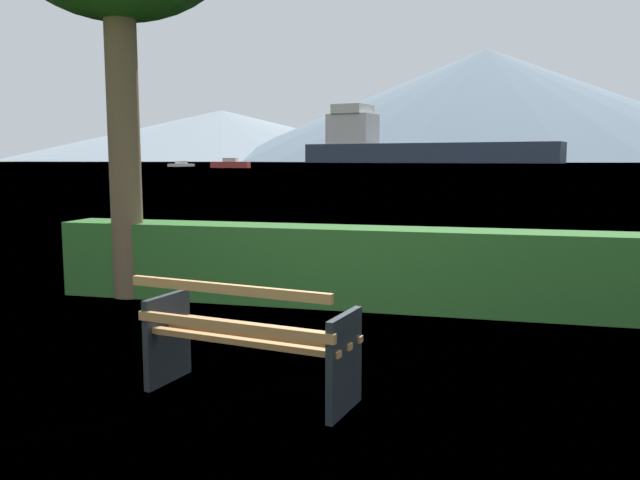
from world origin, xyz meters
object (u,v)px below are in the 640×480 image
Objects in this scene: sailboat_mid at (230,164)px; cargo_ship_large at (408,146)px; fishing_boat_near at (181,165)px; park_bench at (247,340)px.

cargo_ship_large is at bearing 85.34° from sailboat_mid.
fishing_boat_near is (-33.30, -156.31, -6.96)m from cargo_ship_large.
cargo_ship_large is 174.82m from sailboat_mid.
sailboat_mid is at bearing 112.07° from park_bench.
cargo_ship_large is (-31.85, 287.68, 6.98)m from park_bench.
fishing_boat_near is at bearing 137.04° from sailboat_mid.
fishing_boat_near is at bearing -102.03° from cargo_ship_large.
cargo_ship_large is 15.24× the size of sailboat_mid.
sailboat_mid is (-14.18, -174.11, -6.68)m from cargo_ship_large.
cargo_ship_large reaches higher than park_bench.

